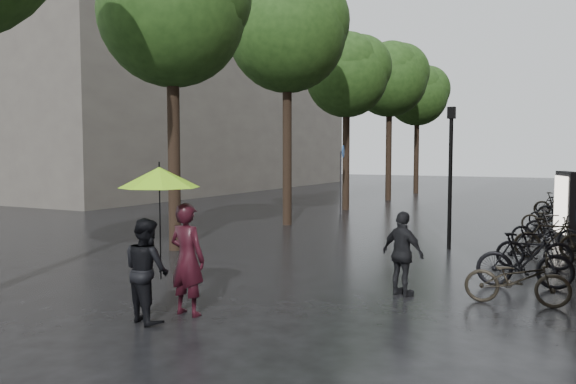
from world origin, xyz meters
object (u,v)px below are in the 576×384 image
Objects in this scene: person_black at (147,270)px; parked_bicycles at (548,226)px; ad_lightbox at (566,206)px; lamp_post at (451,163)px; person_burgundy at (187,259)px; pedestrian_walking at (403,254)px.

person_black reaches higher than parked_bicycles.
ad_lightbox is 0.54× the size of lamp_post.
lamp_post reaches higher than ad_lightbox.
person_burgundy is 3.85m from pedestrian_walking.
person_black is at bearing 71.80° from pedestrian_walking.
person_burgundy is 8.62m from lamp_post.
lamp_post is at bearing -151.28° from ad_lightbox.
person_black is 4.48m from pedestrian_walking.
ad_lightbox reaches higher than pedestrian_walking.
pedestrian_walking is (2.67, 2.76, -0.13)m from person_burgundy.
person_black is 12.35m from parked_bicycles.
pedestrian_walking is at bearing -124.70° from ad_lightbox.
parked_bicycles is (1.99, 7.96, -0.29)m from pedestrian_walking.
parked_bicycles is at bearing -158.90° from ad_lightbox.
ad_lightbox is at bearing -95.34° from person_black.
person_black reaches higher than pedestrian_walking.
ad_lightbox reaches higher than parked_bicycles.
ad_lightbox is at bearing 47.07° from lamp_post.
person_black is (-0.33, -0.56, -0.10)m from person_burgundy.
pedestrian_walking is 0.40× the size of lamp_post.
parked_bicycles is (4.66, 10.72, -0.42)m from person_burgundy.
pedestrian_walking is 8.21m from parked_bicycles.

